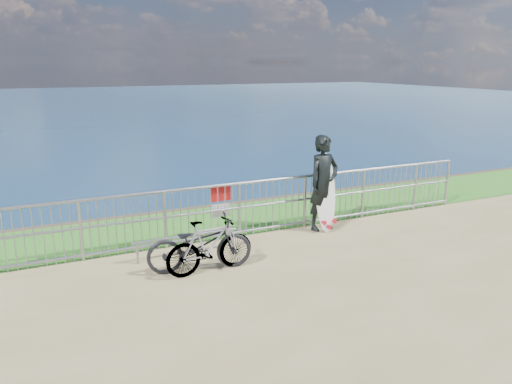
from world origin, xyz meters
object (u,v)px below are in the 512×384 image
bicycle_near (200,244)px  surfboard (326,195)px  bicycle_far (210,246)px  surfer (324,183)px

bicycle_near → surfboard: bearing=-64.1°
surfboard → bicycle_far: size_ratio=1.07×
surfboard → bicycle_near: (-3.02, -0.88, -0.30)m
surfer → bicycle_far: surfer is taller
bicycle_near → bicycle_far: bicycle_far is taller
surfboard → bicycle_far: surfboard is taller
surfboard → bicycle_far: bearing=-160.5°
bicycle_near → bicycle_far: (0.13, -0.15, 0.00)m
surfer → surfboard: surfer is taller
surfboard → bicycle_far: 3.08m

